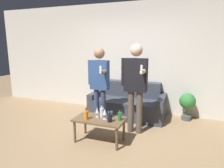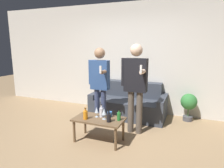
% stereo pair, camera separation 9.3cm
% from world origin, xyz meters
% --- Properties ---
extents(ground_plane, '(16.00, 16.00, 0.00)m').
position_xyz_m(ground_plane, '(0.00, 0.00, 0.00)').
color(ground_plane, '#997A56').
extents(wall_back, '(8.00, 0.06, 2.70)m').
position_xyz_m(wall_back, '(0.00, 2.00, 1.35)').
color(wall_back, silver).
rests_on(wall_back, ground_plane).
extents(couch, '(1.73, 0.86, 0.79)m').
position_xyz_m(couch, '(0.09, 1.57, 0.29)').
color(couch, '#383D47').
rests_on(couch, ground_plane).
extents(coffee_table, '(0.88, 0.49, 0.42)m').
position_xyz_m(coffee_table, '(-0.02, 0.12, 0.37)').
color(coffee_table, brown).
rests_on(coffee_table, ground_plane).
extents(bottle_orange, '(0.08, 0.08, 0.19)m').
position_xyz_m(bottle_orange, '(0.20, 0.04, 0.50)').
color(bottle_orange, black).
rests_on(bottle_orange, coffee_table).
extents(bottle_green, '(0.08, 0.08, 0.21)m').
position_xyz_m(bottle_green, '(-0.22, 0.01, 0.50)').
color(bottle_green, orange).
rests_on(bottle_green, coffee_table).
extents(bottle_dark, '(0.06, 0.06, 0.19)m').
position_xyz_m(bottle_dark, '(0.34, 0.17, 0.50)').
color(bottle_dark, '#23752D').
rests_on(bottle_dark, coffee_table).
extents(bottle_yellow, '(0.07, 0.07, 0.23)m').
position_xyz_m(bottle_yellow, '(-0.01, 0.20, 0.51)').
color(bottle_yellow, silver).
rests_on(bottle_yellow, coffee_table).
extents(wine_glass_near, '(0.06, 0.06, 0.18)m').
position_xyz_m(wine_glass_near, '(-0.09, 0.17, 0.55)').
color(wine_glass_near, silver).
rests_on(wine_glass_near, coffee_table).
extents(wine_glass_far, '(0.08, 0.08, 0.19)m').
position_xyz_m(wine_glass_far, '(0.08, 0.12, 0.55)').
color(wine_glass_far, silver).
rests_on(wine_glass_far, coffee_table).
extents(cup_on_table, '(0.08, 0.08, 0.10)m').
position_xyz_m(cup_on_table, '(0.13, 0.26, 0.47)').
color(cup_on_table, '#3366B2').
rests_on(cup_on_table, coffee_table).
extents(person_standing_left, '(0.44, 0.41, 1.63)m').
position_xyz_m(person_standing_left, '(-0.30, 0.77, 0.98)').
color(person_standing_left, navy).
rests_on(person_standing_left, ground_plane).
extents(person_standing_right, '(0.49, 0.43, 1.70)m').
position_xyz_m(person_standing_right, '(0.47, 0.70, 1.01)').
color(person_standing_right, brown).
rests_on(person_standing_right, ground_plane).
extents(potted_plant, '(0.36, 0.36, 0.62)m').
position_xyz_m(potted_plant, '(1.42, 1.74, 0.41)').
color(potted_plant, '#4C4C51').
rests_on(potted_plant, ground_plane).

